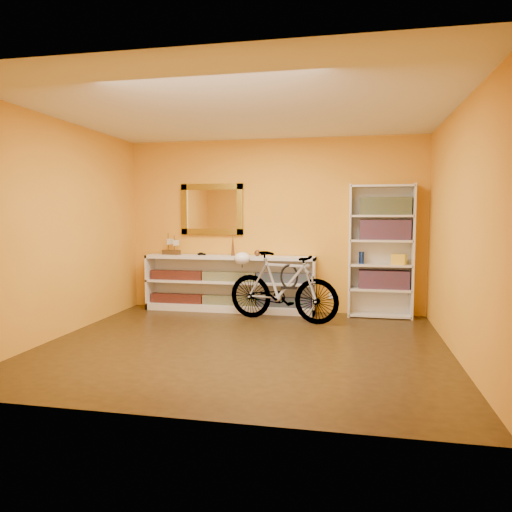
% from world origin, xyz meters
% --- Properties ---
extents(floor, '(4.50, 4.00, 0.01)m').
position_xyz_m(floor, '(0.00, 0.00, -0.01)').
color(floor, black).
rests_on(floor, ground).
extents(ceiling, '(4.50, 4.00, 0.01)m').
position_xyz_m(ceiling, '(0.00, 0.00, 2.60)').
color(ceiling, silver).
rests_on(ceiling, ground).
extents(back_wall, '(4.50, 0.01, 2.60)m').
position_xyz_m(back_wall, '(0.00, 2.00, 1.30)').
color(back_wall, orange).
rests_on(back_wall, ground).
extents(left_wall, '(0.01, 4.00, 2.60)m').
position_xyz_m(left_wall, '(-2.25, 0.00, 1.30)').
color(left_wall, orange).
rests_on(left_wall, ground).
extents(right_wall, '(0.01, 4.00, 2.60)m').
position_xyz_m(right_wall, '(2.25, 0.00, 1.30)').
color(right_wall, orange).
rests_on(right_wall, ground).
extents(gilt_mirror, '(0.98, 0.06, 0.78)m').
position_xyz_m(gilt_mirror, '(-0.95, 1.97, 1.55)').
color(gilt_mirror, olive).
rests_on(gilt_mirror, back_wall).
extents(wall_socket, '(0.09, 0.02, 0.09)m').
position_xyz_m(wall_socket, '(0.90, 1.99, 0.25)').
color(wall_socket, silver).
rests_on(wall_socket, back_wall).
extents(console_unit, '(2.60, 0.35, 0.85)m').
position_xyz_m(console_unit, '(-0.64, 1.81, 0.42)').
color(console_unit, silver).
rests_on(console_unit, floor).
extents(cd_row_lower, '(2.50, 0.13, 0.14)m').
position_xyz_m(cd_row_lower, '(-0.64, 1.79, 0.17)').
color(cd_row_lower, black).
rests_on(cd_row_lower, console_unit).
extents(cd_row_upper, '(2.50, 0.13, 0.14)m').
position_xyz_m(cd_row_upper, '(-0.64, 1.79, 0.54)').
color(cd_row_upper, navy).
rests_on(cd_row_upper, console_unit).
extents(model_ship, '(0.29, 0.14, 0.33)m').
position_xyz_m(model_ship, '(-1.57, 1.81, 1.02)').
color(model_ship, '#3D2911').
rests_on(model_ship, console_unit).
extents(toy_car, '(0.00, 0.00, 0.00)m').
position_xyz_m(toy_car, '(-1.07, 1.81, 0.85)').
color(toy_car, black).
rests_on(toy_car, console_unit).
extents(bronze_ornament, '(0.06, 0.06, 0.33)m').
position_xyz_m(bronze_ornament, '(-0.58, 1.81, 1.02)').
color(bronze_ornament, brown).
rests_on(bronze_ornament, console_unit).
extents(decorative_orb, '(0.09, 0.09, 0.09)m').
position_xyz_m(decorative_orb, '(-0.20, 1.81, 0.90)').
color(decorative_orb, brown).
rests_on(decorative_orb, console_unit).
extents(bookcase, '(0.90, 0.30, 1.90)m').
position_xyz_m(bookcase, '(1.58, 1.84, 0.95)').
color(bookcase, silver).
rests_on(bookcase, floor).
extents(book_row_a, '(0.70, 0.22, 0.26)m').
position_xyz_m(book_row_a, '(1.63, 1.84, 0.55)').
color(book_row_a, maroon).
rests_on(book_row_a, bookcase).
extents(book_row_b, '(0.70, 0.22, 0.28)m').
position_xyz_m(book_row_b, '(1.63, 1.84, 1.25)').
color(book_row_b, maroon).
rests_on(book_row_b, bookcase).
extents(book_row_c, '(0.70, 0.22, 0.25)m').
position_xyz_m(book_row_c, '(1.63, 1.84, 1.59)').
color(book_row_c, '#173E52').
rests_on(book_row_c, bookcase).
extents(travel_mug, '(0.08, 0.08, 0.17)m').
position_xyz_m(travel_mug, '(1.32, 1.82, 0.85)').
color(travel_mug, '#16329C').
rests_on(travel_mug, bookcase).
extents(red_tin, '(0.16, 0.16, 0.19)m').
position_xyz_m(red_tin, '(1.38, 1.87, 1.56)').
color(red_tin, maroon).
rests_on(red_tin, bookcase).
extents(yellow_bag, '(0.22, 0.19, 0.15)m').
position_xyz_m(yellow_bag, '(1.83, 1.80, 0.84)').
color(yellow_bag, yellow).
rests_on(yellow_bag, bookcase).
extents(bicycle, '(0.80, 1.69, 0.96)m').
position_xyz_m(bicycle, '(0.25, 1.29, 0.48)').
color(bicycle, silver).
rests_on(bicycle, floor).
extents(helmet, '(0.23, 0.22, 0.18)m').
position_xyz_m(helmet, '(-0.35, 1.44, 0.85)').
color(helmet, white).
rests_on(helmet, bicycle).
extents(u_lock, '(0.25, 0.03, 0.25)m').
position_xyz_m(u_lock, '(0.35, 1.27, 0.63)').
color(u_lock, black).
rests_on(u_lock, bicycle).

